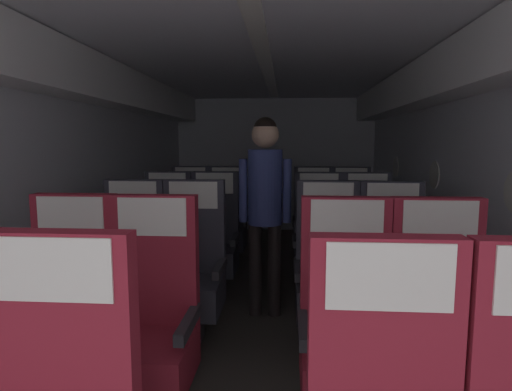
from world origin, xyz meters
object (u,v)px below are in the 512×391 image
seat_b_left_aisle (150,329)px  seat_c_left_window (131,272)px  seat_c_right_window (328,276)px  seat_d_left_window (166,243)px  seat_e_right_aisle (351,226)px  seat_e_right_window (313,226)px  seat_b_right_window (346,336)px  seat_c_right_aisle (393,278)px  seat_c_left_aisle (192,273)px  seat_d_right_aisle (367,246)px  seat_d_right_window (318,245)px  seat_d_left_aisle (214,243)px  seat_b_right_aisle (440,338)px  seat_e_left_aisle (227,225)px  seat_e_left_window (190,224)px  flight_attendant (265,195)px  seat_b_left_window (68,325)px

seat_b_left_aisle → seat_c_left_window: size_ratio=1.00×
seat_c_right_window → seat_d_left_window: bearing=147.6°
seat_e_right_aisle → seat_e_right_window: same height
seat_b_right_window → seat_c_right_aisle: 1.03m
seat_c_left_aisle → seat_e_right_window: 2.13m
seat_d_left_window → seat_c_right_window: bearing=-32.4°
seat_c_left_aisle → seat_b_left_aisle: bearing=-90.5°
seat_d_right_aisle → seat_d_right_window: 0.45m
seat_d_right_aisle → seat_d_right_window: same height
seat_d_left_window → seat_c_left_window: bearing=-89.8°
seat_c_left_window → seat_e_right_window: size_ratio=1.00×
seat_b_left_aisle → seat_d_left_aisle: same height
seat_e_right_aisle → seat_b_right_aisle: bearing=-89.7°
seat_c_right_window → seat_e_left_aisle: same height
seat_d_left_aisle → seat_e_left_window: same height
flight_attendant → seat_c_right_window: bearing=115.3°
seat_c_left_window → seat_e_left_window: same height
seat_e_right_window → seat_b_left_aisle: bearing=-109.8°
seat_d_left_window → seat_d_right_window: 1.46m
seat_b_left_window → seat_e_right_window: size_ratio=1.00×
seat_c_right_aisle → seat_d_right_window: 1.04m
seat_b_right_window → seat_c_right_aisle: size_ratio=1.00×
seat_c_left_window → seat_d_left_window: size_ratio=1.00×
seat_b_left_window → seat_c_left_window: same height
seat_b_left_aisle → seat_e_left_window: (-0.45, 2.79, 0.00)m
seat_d_right_window → seat_e_right_window: bearing=89.5°
seat_b_right_aisle → flight_attendant: size_ratio=0.71×
seat_b_left_aisle → seat_e_right_aisle: same height
seat_c_right_window → seat_d_left_aisle: size_ratio=1.00×
seat_c_left_window → seat_c_right_aisle: same height
seat_d_left_window → seat_e_right_window: same height
seat_b_right_window → seat_c_left_window: bearing=147.1°
seat_d_left_window → seat_e_right_window: (1.46, 0.95, 0.00)m
seat_d_right_aisle → seat_e_right_aisle: (-0.01, 0.93, 0.00)m
seat_d_left_aisle → seat_d_left_window: bearing=-177.8°
seat_c_right_window → seat_d_left_aisle: 1.37m
seat_b_left_window → seat_d_left_window: same height
seat_b_left_aisle → seat_e_left_window: same height
seat_e_left_aisle → flight_attendant: 1.59m
seat_b_left_window → seat_c_right_aisle: same height
seat_d_right_aisle → flight_attendant: (-0.93, -0.49, 0.53)m
seat_b_right_aisle → seat_c_left_aisle: 1.72m
seat_e_left_window → seat_c_right_window: bearing=-52.2°
seat_d_right_window → seat_e_right_window: (0.01, 0.95, 0.00)m
seat_c_right_aisle → seat_c_right_window: size_ratio=1.00×
seat_e_left_window → seat_e_right_window: bearing=0.6°
seat_e_left_window → seat_b_right_aisle: bearing=-55.7°
seat_d_right_window → seat_c_right_aisle: bearing=-64.2°
seat_c_left_window → seat_d_right_aisle: bearing=26.2°
seat_b_right_aisle → seat_d_left_window: 2.66m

